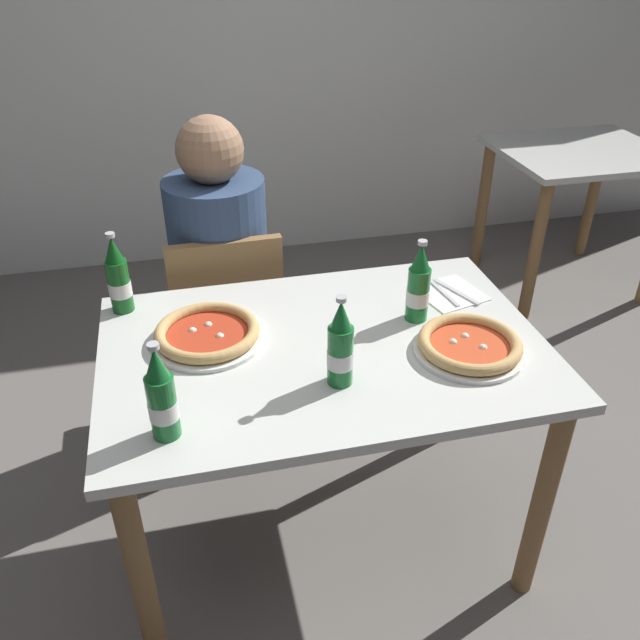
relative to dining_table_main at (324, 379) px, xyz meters
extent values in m
plane|color=slate|center=(0.00, 0.00, -0.64)|extent=(8.00, 8.00, 0.00)
cube|color=white|center=(0.00, 2.20, 0.66)|extent=(7.00, 0.10, 2.60)
cube|color=silver|center=(0.00, 0.00, 0.10)|extent=(1.20, 0.80, 0.03)
cylinder|color=olive|center=(-0.54, -0.34, -0.28)|extent=(0.06, 0.06, 0.72)
cylinder|color=olive|center=(0.54, -0.34, -0.28)|extent=(0.06, 0.06, 0.72)
cylinder|color=olive|center=(-0.54, 0.34, -0.28)|extent=(0.06, 0.06, 0.72)
cylinder|color=olive|center=(0.54, 0.34, -0.28)|extent=(0.06, 0.06, 0.72)
cube|color=olive|center=(-0.22, 0.68, -0.21)|extent=(0.41, 0.41, 0.04)
cube|color=olive|center=(-0.21, 0.50, 0.01)|extent=(0.38, 0.05, 0.40)
cylinder|color=olive|center=(-0.05, 0.86, -0.43)|extent=(0.04, 0.04, 0.41)
cylinder|color=olive|center=(-0.39, 0.84, -0.43)|extent=(0.04, 0.04, 0.41)
cylinder|color=olive|center=(-0.04, 0.52, -0.43)|extent=(0.04, 0.04, 0.41)
cylinder|color=olive|center=(-0.38, 0.50, -0.43)|extent=(0.04, 0.04, 0.41)
cube|color=#2D3342|center=(-0.22, 0.66, -0.41)|extent=(0.32, 0.28, 0.45)
cylinder|color=#33476B|center=(-0.22, 0.66, 0.09)|extent=(0.34, 0.34, 0.55)
sphere|color=#9E7556|center=(-0.22, 0.66, 0.46)|extent=(0.22, 0.22, 0.22)
cube|color=silver|center=(1.64, 1.36, 0.10)|extent=(0.80, 0.70, 0.03)
cylinder|color=olive|center=(1.30, 1.07, -0.28)|extent=(0.06, 0.06, 0.72)
cylinder|color=olive|center=(1.30, 1.65, -0.28)|extent=(0.06, 0.06, 0.72)
cylinder|color=olive|center=(1.98, 1.65, -0.28)|extent=(0.06, 0.06, 0.72)
cylinder|color=white|center=(-0.31, 0.10, 0.12)|extent=(0.31, 0.31, 0.01)
cylinder|color=#BC381E|center=(-0.31, 0.10, 0.13)|extent=(0.22, 0.22, 0.01)
torus|color=tan|center=(-0.31, 0.10, 0.14)|extent=(0.29, 0.29, 0.03)
sphere|color=silver|center=(-0.34, 0.12, 0.13)|extent=(0.02, 0.02, 0.02)
sphere|color=silver|center=(-0.27, 0.08, 0.13)|extent=(0.02, 0.02, 0.02)
sphere|color=silver|center=(-0.30, 0.14, 0.13)|extent=(0.02, 0.02, 0.02)
cylinder|color=white|center=(0.37, -0.12, 0.12)|extent=(0.30, 0.30, 0.01)
cylinder|color=#CC4723|center=(0.37, -0.12, 0.13)|extent=(0.21, 0.21, 0.01)
torus|color=tan|center=(0.37, -0.12, 0.14)|extent=(0.28, 0.28, 0.03)
sphere|color=silver|center=(0.33, -0.09, 0.13)|extent=(0.02, 0.02, 0.02)
sphere|color=silver|center=(0.40, -0.14, 0.13)|extent=(0.02, 0.02, 0.02)
sphere|color=silver|center=(0.38, -0.08, 0.13)|extent=(0.02, 0.02, 0.02)
cylinder|color=#196B2D|center=(0.29, 0.07, 0.19)|extent=(0.06, 0.06, 0.16)
cone|color=#196B2D|center=(0.29, 0.07, 0.31)|extent=(0.05, 0.05, 0.07)
cylinder|color=#B7B7BC|center=(0.29, 0.07, 0.36)|extent=(0.03, 0.03, 0.01)
cylinder|color=white|center=(0.29, 0.07, 0.19)|extent=(0.07, 0.07, 0.04)
cylinder|color=#196B2D|center=(-0.43, -0.26, 0.19)|extent=(0.06, 0.06, 0.16)
cone|color=#196B2D|center=(-0.43, -0.26, 0.31)|extent=(0.05, 0.05, 0.07)
cylinder|color=#B7B7BC|center=(-0.43, -0.26, 0.36)|extent=(0.03, 0.03, 0.01)
cylinder|color=white|center=(-0.43, -0.26, 0.19)|extent=(0.07, 0.07, 0.04)
cylinder|color=#196B2D|center=(0.00, -0.17, 0.19)|extent=(0.06, 0.06, 0.16)
cone|color=#196B2D|center=(0.00, -0.17, 0.31)|extent=(0.05, 0.05, 0.07)
cylinder|color=#B7B7BC|center=(0.00, -0.17, 0.36)|extent=(0.03, 0.03, 0.01)
cylinder|color=white|center=(0.00, -0.17, 0.19)|extent=(0.07, 0.07, 0.04)
cylinder|color=#14591E|center=(-0.53, 0.32, 0.19)|extent=(0.06, 0.06, 0.16)
cone|color=#14591E|center=(-0.53, 0.32, 0.31)|extent=(0.05, 0.05, 0.07)
cylinder|color=#B7B7BC|center=(-0.53, 0.32, 0.36)|extent=(0.03, 0.03, 0.01)
cylinder|color=white|center=(-0.53, 0.32, 0.19)|extent=(0.07, 0.07, 0.04)
cube|color=white|center=(0.44, 0.18, 0.12)|extent=(0.22, 0.22, 0.00)
cube|color=silver|center=(0.46, 0.18, 0.12)|extent=(0.09, 0.18, 0.00)
cube|color=silver|center=(0.42, 0.18, 0.12)|extent=(0.04, 0.17, 0.00)
camera|label=1|loc=(-0.35, -1.42, 1.12)|focal=36.60mm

